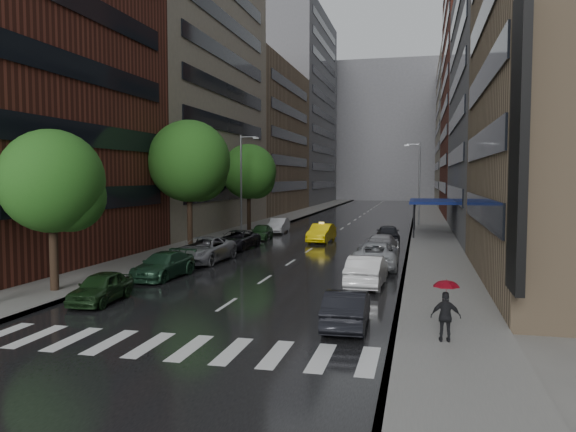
# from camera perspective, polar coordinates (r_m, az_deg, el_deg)

# --- Properties ---
(ground) EXTENTS (220.00, 220.00, 0.00)m
(ground) POSITION_cam_1_polar(r_m,az_deg,el_deg) (20.57, -10.03, -11.30)
(ground) COLOR gray
(ground) RESTS_ON ground
(road) EXTENTS (14.00, 140.00, 0.01)m
(road) POSITION_cam_1_polar(r_m,az_deg,el_deg) (68.87, 6.64, -0.53)
(road) COLOR black
(road) RESTS_ON ground
(sidewalk_left) EXTENTS (4.00, 140.00, 0.15)m
(sidewalk_left) POSITION_cam_1_polar(r_m,az_deg,el_deg) (70.47, -0.65, -0.34)
(sidewalk_left) COLOR gray
(sidewalk_left) RESTS_ON ground
(sidewalk_right) EXTENTS (4.00, 140.00, 0.15)m
(sidewalk_right) POSITION_cam_1_polar(r_m,az_deg,el_deg) (68.42, 14.15, -0.59)
(sidewalk_right) COLOR gray
(sidewalk_right) RESTS_ON ground
(crosswalk) EXTENTS (13.15, 2.80, 0.01)m
(crosswalk) POSITION_cam_1_polar(r_m,az_deg,el_deg) (18.73, -11.93, -12.83)
(crosswalk) COLOR silver
(crosswalk) RESTS_ON ground
(buildings_left) EXTENTS (8.00, 108.00, 38.00)m
(buildings_left) POSITION_cam_1_polar(r_m,az_deg,el_deg) (81.02, -3.34, 11.50)
(buildings_left) COLOR maroon
(buildings_left) RESTS_ON ground
(buildings_right) EXTENTS (8.05, 109.10, 36.00)m
(buildings_right) POSITION_cam_1_polar(r_m,az_deg,el_deg) (75.85, 18.89, 11.08)
(buildings_right) COLOR #937A5B
(buildings_right) RESTS_ON ground
(building_far) EXTENTS (40.00, 14.00, 32.00)m
(building_far) POSITION_cam_1_polar(r_m,az_deg,el_deg) (136.84, 10.02, 8.38)
(building_far) COLOR slate
(building_far) RESTS_ON ground
(tree_near) EXTENTS (4.77, 4.77, 7.60)m
(tree_near) POSITION_cam_1_polar(r_m,az_deg,el_deg) (28.00, -22.88, 3.25)
(tree_near) COLOR #382619
(tree_near) RESTS_ON ground
(tree_mid) EXTENTS (6.00, 6.00, 9.56)m
(tree_mid) POSITION_cam_1_polar(r_m,az_deg,el_deg) (41.86, -10.00, 5.50)
(tree_mid) COLOR #382619
(tree_mid) RESTS_ON ground
(tree_far) EXTENTS (5.43, 5.43, 8.65)m
(tree_far) POSITION_cam_1_polar(r_m,az_deg,el_deg) (55.61, -4.01, 4.52)
(tree_far) COLOR #382619
(tree_far) RESTS_ON ground
(taxi) EXTENTS (1.86, 4.69, 1.52)m
(taxi) POSITION_cam_1_polar(r_m,az_deg,el_deg) (46.51, 3.42, -1.74)
(taxi) COLOR yellow
(taxi) RESTS_ON ground
(parked_cars_left) EXTENTS (2.86, 35.20, 1.59)m
(parked_cars_left) POSITION_cam_1_polar(r_m,az_deg,el_deg) (38.68, -6.96, -2.99)
(parked_cars_left) COLOR black
(parked_cars_left) RESTS_ON ground
(parked_cars_right) EXTENTS (2.64, 30.88, 1.56)m
(parked_cars_right) POSITION_cam_1_polar(r_m,az_deg,el_deg) (34.79, 9.04, -3.73)
(parked_cars_right) COLOR black
(parked_cars_right) RESTS_ON ground
(ped_red_umbrella) EXTENTS (0.96, 0.82, 2.01)m
(ped_red_umbrella) POSITION_cam_1_polar(r_m,az_deg,el_deg) (18.77, 15.75, -8.69)
(ped_red_umbrella) COLOR black
(ped_red_umbrella) RESTS_ON sidewalk_right
(street_lamp_left) EXTENTS (1.74, 0.22, 9.00)m
(street_lamp_left) POSITION_cam_1_polar(r_m,az_deg,el_deg) (50.67, -4.70, 3.40)
(street_lamp_left) COLOR gray
(street_lamp_left) RESTS_ON sidewalk_left
(street_lamp_right) EXTENTS (1.74, 0.22, 9.00)m
(street_lamp_right) POSITION_cam_1_polar(r_m,az_deg,el_deg) (63.21, 13.13, 3.43)
(street_lamp_right) COLOR gray
(street_lamp_right) RESTS_ON sidewalk_right
(awning) EXTENTS (4.00, 8.00, 3.12)m
(awning) POSITION_cam_1_polar(r_m,az_deg,el_deg) (53.26, 14.42, 1.43)
(awning) COLOR navy
(awning) RESTS_ON sidewalk_right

